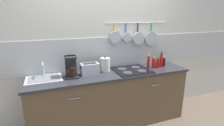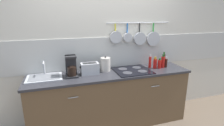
% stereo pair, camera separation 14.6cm
% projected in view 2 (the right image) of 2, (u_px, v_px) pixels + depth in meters
% --- Properties ---
extents(ground_plane, '(12.00, 12.00, 0.00)m').
position_uv_depth(ground_plane, '(111.00, 124.00, 2.98)').
color(ground_plane, brown).
extents(wall_back, '(7.20, 0.14, 2.60)m').
position_uv_depth(wall_back, '(106.00, 47.00, 2.93)').
color(wall_back, silver).
rests_on(wall_back, ground_plane).
extents(cabinet_base, '(2.52, 0.55, 0.88)m').
position_uv_depth(cabinet_base, '(111.00, 100.00, 2.86)').
color(cabinet_base, brown).
rests_on(cabinet_base, ground_plane).
extents(countertop, '(2.56, 0.57, 0.03)m').
position_uv_depth(countertop, '(111.00, 74.00, 2.74)').
color(countertop, '#2D2D33').
rests_on(countertop, cabinet_base).
extents(sink_basin, '(0.49, 0.36, 0.22)m').
position_uv_depth(sink_basin, '(44.00, 77.00, 2.52)').
color(sink_basin, '#B7BABF').
rests_on(sink_basin, countertop).
extents(coffee_maker, '(0.17, 0.21, 0.31)m').
position_uv_depth(coffee_maker, '(71.00, 67.00, 2.58)').
color(coffee_maker, '#262628').
rests_on(coffee_maker, countertop).
extents(toaster, '(0.29, 0.15, 0.18)m').
position_uv_depth(toaster, '(90.00, 69.00, 2.67)').
color(toaster, '#B7BABF').
rests_on(toaster, countertop).
extents(kettle, '(0.16, 0.16, 0.24)m').
position_uv_depth(kettle, '(105.00, 64.00, 2.81)').
color(kettle, beige).
rests_on(kettle, countertop).
extents(cooktop, '(0.57, 0.53, 0.01)m').
position_uv_depth(cooktop, '(132.00, 70.00, 2.84)').
color(cooktop, black).
rests_on(cooktop, countertop).
extents(bottle_dish_soap, '(0.04, 0.04, 0.23)m').
position_uv_depth(bottle_dish_soap, '(150.00, 62.00, 2.99)').
color(bottle_dish_soap, red).
rests_on(bottle_dish_soap, countertop).
extents(bottle_cooking_wine, '(0.06, 0.06, 0.20)m').
position_uv_depth(bottle_cooking_wine, '(155.00, 63.00, 2.96)').
color(bottle_cooking_wine, red).
rests_on(bottle_cooking_wine, countertop).
extents(bottle_olive_oil, '(0.06, 0.06, 0.17)m').
position_uv_depth(bottle_olive_oil, '(159.00, 64.00, 2.97)').
color(bottle_olive_oil, red).
rests_on(bottle_olive_oil, countertop).
extents(bottle_hot_sauce, '(0.06, 0.06, 0.23)m').
position_uv_depth(bottle_hot_sauce, '(163.00, 62.00, 2.99)').
color(bottle_hot_sauce, red).
rests_on(bottle_hot_sauce, countertop).
extents(bottle_vinegar, '(0.05, 0.05, 0.18)m').
position_uv_depth(bottle_vinegar, '(166.00, 63.00, 3.02)').
color(bottle_vinegar, '#33140F').
rests_on(bottle_vinegar, countertop).
extents(bottle_sesame_oil, '(0.05, 0.05, 0.23)m').
position_uv_depth(bottle_sesame_oil, '(164.00, 59.00, 3.18)').
color(bottle_sesame_oil, '#33140F').
rests_on(bottle_sesame_oil, countertop).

